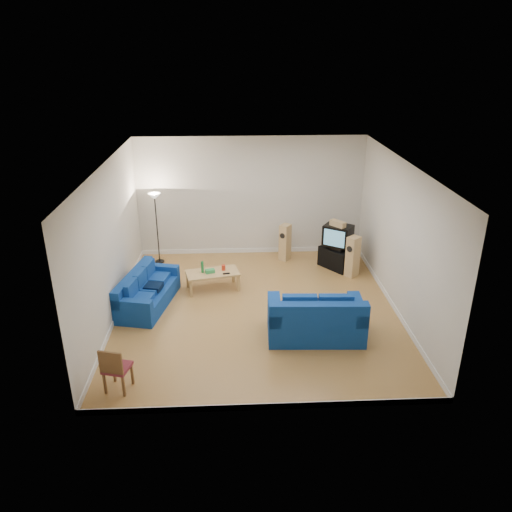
{
  "coord_description": "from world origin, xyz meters",
  "views": [
    {
      "loc": [
        -0.5,
        -9.55,
        5.36
      ],
      "look_at": [
        0.0,
        0.4,
        1.1
      ],
      "focal_mm": 35.0,
      "sensor_mm": 36.0,
      "label": 1
    }
  ],
  "objects_px": {
    "sofa_three_seat": "(146,294)",
    "sofa_loveseat": "(316,321)",
    "coffee_table": "(213,274)",
    "television": "(338,235)",
    "tv_stand": "(336,258)"
  },
  "relations": [
    {
      "from": "sofa_loveseat",
      "to": "coffee_table",
      "type": "distance_m",
      "value": 3.03
    },
    {
      "from": "television",
      "to": "coffee_table",
      "type": "bearing_deg",
      "value": -127.67
    },
    {
      "from": "coffee_table",
      "to": "television",
      "type": "xyz_separation_m",
      "value": [
        3.15,
        1.09,
        0.5
      ]
    },
    {
      "from": "sofa_three_seat",
      "to": "television",
      "type": "distance_m",
      "value": 4.97
    },
    {
      "from": "sofa_three_seat",
      "to": "television",
      "type": "height_order",
      "value": "television"
    },
    {
      "from": "sofa_three_seat",
      "to": "tv_stand",
      "type": "relative_size",
      "value": 2.42
    },
    {
      "from": "coffee_table",
      "to": "television",
      "type": "height_order",
      "value": "television"
    },
    {
      "from": "sofa_three_seat",
      "to": "sofa_loveseat",
      "type": "bearing_deg",
      "value": 79.22
    },
    {
      "from": "sofa_three_seat",
      "to": "sofa_loveseat",
      "type": "xyz_separation_m",
      "value": [
        3.53,
        -1.5,
        0.07
      ]
    },
    {
      "from": "sofa_three_seat",
      "to": "tv_stand",
      "type": "distance_m",
      "value": 4.92
    },
    {
      "from": "coffee_table",
      "to": "television",
      "type": "relative_size",
      "value": 1.56
    },
    {
      "from": "sofa_loveseat",
      "to": "television",
      "type": "relative_size",
      "value": 2.27
    },
    {
      "from": "sofa_loveseat",
      "to": "television",
      "type": "height_order",
      "value": "television"
    },
    {
      "from": "coffee_table",
      "to": "sofa_three_seat",
      "type": "bearing_deg",
      "value": -154.06
    },
    {
      "from": "sofa_three_seat",
      "to": "sofa_loveseat",
      "type": "height_order",
      "value": "sofa_loveseat"
    }
  ]
}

